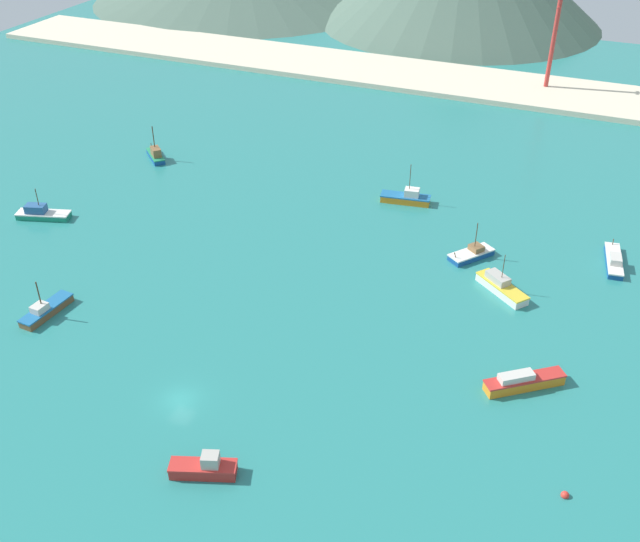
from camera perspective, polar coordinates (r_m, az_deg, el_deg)
The scene contains 13 objects.
ground at distance 107.19m, azimuth -2.30°, elevation 0.11°, with size 260.00×280.00×0.50m.
fishing_boat_0 at distance 127.75m, azimuth -20.74°, elevation 4.19°, with size 8.96×5.02×5.26m.
fishing_boat_1 at distance 115.72m, azimuth 21.79°, elevation 0.75°, with size 3.37×9.40×1.96m.
fishing_boat_4 at distance 111.44m, azimuth 11.66°, elevation 1.32°, with size 6.29×7.20×5.73m.
fishing_boat_5 at distance 77.71m, azimuth -8.93°, elevation -14.80°, with size 7.11×4.29×2.78m.
fishing_boat_6 at distance 143.26m, azimuth -12.60°, elevation 8.78°, with size 6.33×6.09×6.57m.
fishing_boat_7 at distance 104.54m, azimuth 13.83°, elevation -1.16°, with size 8.18×7.14×5.88m.
fishing_boat_8 at distance 125.12m, azimuth 6.71°, elevation 5.67°, with size 8.59×3.78×6.99m.
fishing_boat_10 at distance 89.22m, azimuth 15.44°, elevation -8.24°, with size 8.90×7.51×2.23m.
fishing_boat_11 at distance 103.77m, azimuth -20.46°, elevation -2.84°, with size 2.73×8.15×5.46m.
buoy_0 at distance 79.31m, azimuth 18.42°, elevation -16.13°, with size 0.83×0.83×0.83m.
beach_strip at distance 183.32m, azimuth 9.75°, elevation 14.37°, with size 247.00×22.57×1.20m, color beige.
radio_tower at distance 178.33m, azimuth 17.83°, elevation 17.82°, with size 3.04×2.43×30.41m.
Camera 1 is at (38.82, -51.12, 58.08)m, focal length 41.36 mm.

